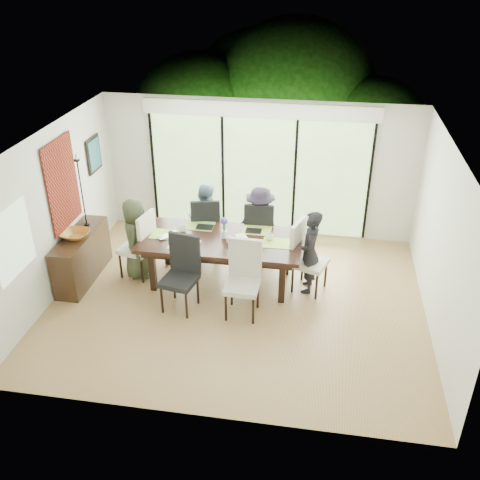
% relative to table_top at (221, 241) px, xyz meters
% --- Properties ---
extents(floor, '(6.00, 5.00, 0.01)m').
position_rel_table_top_xyz_m(floor, '(0.37, -0.53, -0.81)').
color(floor, brown).
rests_on(floor, ground).
extents(ceiling, '(6.00, 5.00, 0.01)m').
position_rel_table_top_xyz_m(ceiling, '(0.37, -0.53, 1.90)').
color(ceiling, white).
rests_on(ceiling, wall_back).
extents(wall_back, '(6.00, 0.02, 2.70)m').
position_rel_table_top_xyz_m(wall_back, '(0.37, 1.98, 0.54)').
color(wall_back, beige).
rests_on(wall_back, floor).
extents(wall_front, '(6.00, 0.02, 2.70)m').
position_rel_table_top_xyz_m(wall_front, '(0.37, -3.04, 0.54)').
color(wall_front, white).
rests_on(wall_front, floor).
extents(wall_left, '(0.02, 5.00, 2.70)m').
position_rel_table_top_xyz_m(wall_left, '(-2.64, -0.53, 0.54)').
color(wall_left, silver).
rests_on(wall_left, floor).
extents(wall_right, '(0.02, 5.00, 2.70)m').
position_rel_table_top_xyz_m(wall_right, '(3.38, -0.53, 0.54)').
color(wall_right, white).
rests_on(wall_right, floor).
extents(glass_doors, '(4.20, 0.02, 2.30)m').
position_rel_table_top_xyz_m(glass_doors, '(0.37, 1.94, 0.39)').
color(glass_doors, '#598C3F').
rests_on(glass_doors, wall_back).
extents(blinds_header, '(4.40, 0.06, 0.28)m').
position_rel_table_top_xyz_m(blinds_header, '(0.37, 1.93, 1.69)').
color(blinds_header, white).
rests_on(blinds_header, wall_back).
extents(mullion_a, '(0.05, 0.04, 2.30)m').
position_rel_table_top_xyz_m(mullion_a, '(-1.73, 1.93, 0.39)').
color(mullion_a, black).
rests_on(mullion_a, wall_back).
extents(mullion_b, '(0.05, 0.04, 2.30)m').
position_rel_table_top_xyz_m(mullion_b, '(-0.33, 1.93, 0.39)').
color(mullion_b, black).
rests_on(mullion_b, wall_back).
extents(mullion_c, '(0.05, 0.04, 2.30)m').
position_rel_table_top_xyz_m(mullion_c, '(1.07, 1.93, 0.39)').
color(mullion_c, black).
rests_on(mullion_c, wall_back).
extents(mullion_d, '(0.05, 0.04, 2.30)m').
position_rel_table_top_xyz_m(mullion_d, '(2.47, 1.93, 0.39)').
color(mullion_d, black).
rests_on(mullion_d, wall_back).
extents(side_window, '(0.02, 0.90, 1.00)m').
position_rel_table_top_xyz_m(side_window, '(-2.60, -1.73, 0.69)').
color(side_window, '#8CAD7F').
rests_on(side_window, wall_left).
extents(deck, '(6.00, 1.80, 0.10)m').
position_rel_table_top_xyz_m(deck, '(0.37, 2.87, -0.86)').
color(deck, '#533223').
rests_on(deck, ground).
extents(rail_top, '(6.00, 0.08, 0.06)m').
position_rel_table_top_xyz_m(rail_top, '(0.37, 3.67, -0.26)').
color(rail_top, brown).
rests_on(rail_top, deck).
extents(foliage_left, '(3.20, 3.20, 3.20)m').
position_rel_table_top_xyz_m(foliage_left, '(-1.43, 4.67, 0.63)').
color(foliage_left, '#14380F').
rests_on(foliage_left, ground).
extents(foliage_mid, '(4.00, 4.00, 4.00)m').
position_rel_table_top_xyz_m(foliage_mid, '(0.77, 5.27, 0.99)').
color(foliage_mid, '#14380F').
rests_on(foliage_mid, ground).
extents(foliage_right, '(2.80, 2.80, 2.80)m').
position_rel_table_top_xyz_m(foliage_right, '(2.57, 4.47, 0.45)').
color(foliage_right, '#14380F').
rests_on(foliage_right, ground).
extents(foliage_far, '(3.60, 3.60, 3.60)m').
position_rel_table_top_xyz_m(foliage_far, '(-0.23, 5.97, 0.81)').
color(foliage_far, '#14380F').
rests_on(foliage_far, ground).
extents(table_top, '(2.69, 1.23, 0.07)m').
position_rel_table_top_xyz_m(table_top, '(0.00, 0.00, 0.00)').
color(table_top, black).
rests_on(table_top, floor).
extents(table_apron, '(2.46, 1.01, 0.11)m').
position_rel_table_top_xyz_m(table_apron, '(-0.00, 0.00, -0.10)').
color(table_apron, black).
rests_on(table_apron, floor).
extents(table_leg_fl, '(0.10, 0.10, 0.77)m').
position_rel_table_top_xyz_m(table_leg_fl, '(-1.08, -0.43, -0.42)').
color(table_leg_fl, black).
rests_on(table_leg_fl, floor).
extents(table_leg_fr, '(0.10, 0.10, 0.77)m').
position_rel_table_top_xyz_m(table_leg_fr, '(1.08, -0.43, -0.42)').
color(table_leg_fr, black).
rests_on(table_leg_fr, floor).
extents(table_leg_bl, '(0.10, 0.10, 0.77)m').
position_rel_table_top_xyz_m(table_leg_bl, '(-1.08, 0.43, -0.42)').
color(table_leg_bl, black).
rests_on(table_leg_bl, floor).
extents(table_leg_br, '(0.10, 0.10, 0.77)m').
position_rel_table_top_xyz_m(table_leg_br, '(1.08, 0.43, -0.42)').
color(table_leg_br, black).
rests_on(table_leg_br, floor).
extents(chair_left_end, '(0.61, 0.61, 1.23)m').
position_rel_table_top_xyz_m(chair_left_end, '(-1.50, 0.00, -0.19)').
color(chair_left_end, white).
rests_on(chair_left_end, floor).
extents(chair_right_end, '(0.65, 0.65, 1.23)m').
position_rel_table_top_xyz_m(chair_right_end, '(1.50, 0.00, -0.19)').
color(chair_right_end, silver).
rests_on(chair_right_end, floor).
extents(chair_far_left, '(0.62, 0.62, 1.23)m').
position_rel_table_top_xyz_m(chair_far_left, '(-0.45, 0.85, -0.19)').
color(chair_far_left, black).
rests_on(chair_far_left, floor).
extents(chair_far_right, '(0.53, 0.53, 1.23)m').
position_rel_table_top_xyz_m(chair_far_right, '(0.55, 0.85, -0.19)').
color(chair_far_right, black).
rests_on(chair_far_right, floor).
extents(chair_near_left, '(0.61, 0.61, 1.23)m').
position_rel_table_top_xyz_m(chair_near_left, '(-0.50, -0.87, -0.19)').
color(chair_near_left, black).
rests_on(chair_near_left, floor).
extents(chair_near_right, '(0.53, 0.53, 1.23)m').
position_rel_table_top_xyz_m(chair_near_right, '(0.50, -0.87, -0.19)').
color(chair_near_right, beige).
rests_on(chair_near_right, floor).
extents(person_left_end, '(0.52, 0.73, 1.44)m').
position_rel_table_top_xyz_m(person_left_end, '(-1.48, 0.00, -0.08)').
color(person_left_end, '#39442D').
rests_on(person_left_end, floor).
extents(person_right_end, '(0.43, 0.68, 1.44)m').
position_rel_table_top_xyz_m(person_right_end, '(1.48, 0.00, -0.08)').
color(person_right_end, black).
rests_on(person_right_end, floor).
extents(person_far_left, '(0.74, 0.54, 1.44)m').
position_rel_table_top_xyz_m(person_far_left, '(-0.45, 0.83, -0.08)').
color(person_far_left, slate).
rests_on(person_far_left, floor).
extents(person_far_right, '(0.75, 0.55, 1.44)m').
position_rel_table_top_xyz_m(person_far_right, '(0.55, 0.83, -0.08)').
color(person_far_right, '#231C2B').
rests_on(person_far_right, floor).
extents(placemat_left, '(0.49, 0.36, 0.01)m').
position_rel_table_top_xyz_m(placemat_left, '(-0.95, 0.00, 0.04)').
color(placemat_left, '#97C646').
rests_on(placemat_left, table_top).
extents(placemat_right, '(0.49, 0.36, 0.01)m').
position_rel_table_top_xyz_m(placemat_right, '(0.95, 0.00, 0.04)').
color(placemat_right, '#91C145').
rests_on(placemat_right, table_top).
extents(placemat_far_l, '(0.49, 0.36, 0.01)m').
position_rel_table_top_xyz_m(placemat_far_l, '(-0.45, 0.40, 0.04)').
color(placemat_far_l, '#76B03E').
rests_on(placemat_far_l, table_top).
extents(placemat_far_r, '(0.49, 0.36, 0.01)m').
position_rel_table_top_xyz_m(placemat_far_r, '(0.55, 0.40, 0.04)').
color(placemat_far_r, '#94B741').
rests_on(placemat_far_r, table_top).
extents(placemat_paper, '(0.49, 0.36, 0.01)m').
position_rel_table_top_xyz_m(placemat_paper, '(-0.55, -0.30, 0.04)').
color(placemat_paper, white).
rests_on(placemat_paper, table_top).
extents(tablet_far_l, '(0.29, 0.20, 0.01)m').
position_rel_table_top_xyz_m(tablet_far_l, '(-0.35, 0.35, 0.05)').
color(tablet_far_l, black).
rests_on(tablet_far_l, table_top).
extents(tablet_far_r, '(0.27, 0.19, 0.01)m').
position_rel_table_top_xyz_m(tablet_far_r, '(0.50, 0.35, 0.05)').
color(tablet_far_r, black).
rests_on(tablet_far_r, table_top).
extents(papers, '(0.34, 0.25, 0.00)m').
position_rel_table_top_xyz_m(papers, '(0.70, -0.05, 0.04)').
color(papers, white).
rests_on(papers, table_top).
extents(platter_base, '(0.29, 0.29, 0.03)m').
position_rel_table_top_xyz_m(platter_base, '(-0.55, -0.30, 0.05)').
color(platter_base, white).
rests_on(platter_base, table_top).
extents(platter_snacks, '(0.22, 0.22, 0.02)m').
position_rel_table_top_xyz_m(platter_snacks, '(-0.55, -0.30, 0.07)').
color(platter_snacks, '#D05D18').
rests_on(platter_snacks, table_top).
extents(vase, '(0.09, 0.09, 0.13)m').
position_rel_table_top_xyz_m(vase, '(0.05, 0.05, 0.10)').
color(vase, silver).
rests_on(vase, table_top).
extents(hyacinth_stems, '(0.04, 0.04, 0.18)m').
position_rel_table_top_xyz_m(hyacinth_stems, '(0.05, 0.05, 0.24)').
color(hyacinth_stems, '#337226').
rests_on(hyacinth_stems, table_top).
extents(hyacinth_blooms, '(0.12, 0.12, 0.12)m').
position_rel_table_top_xyz_m(hyacinth_blooms, '(0.05, 0.05, 0.35)').
color(hyacinth_blooms, '#5148B6').
rests_on(hyacinth_blooms, table_top).
extents(laptop, '(0.42, 0.43, 0.03)m').
position_rel_table_top_xyz_m(laptop, '(-0.85, -0.10, 0.05)').
color(laptop, silver).
rests_on(laptop, table_top).
extents(cup_a, '(0.20, 0.20, 0.11)m').
position_rel_table_top_xyz_m(cup_a, '(-0.70, 0.15, 0.09)').
color(cup_a, white).
rests_on(cup_a, table_top).
extents(cup_b, '(0.15, 0.15, 0.10)m').
position_rel_table_top_xyz_m(cup_b, '(0.15, -0.10, 0.09)').
color(cup_b, white).
rests_on(cup_b, table_top).
extents(cup_c, '(0.14, 0.14, 0.11)m').
position_rel_table_top_xyz_m(cup_c, '(0.80, 0.10, 0.09)').
color(cup_c, white).
rests_on(cup_c, table_top).
extents(book, '(0.27, 0.31, 0.02)m').
position_rel_table_top_xyz_m(book, '(0.25, 0.05, 0.04)').
color(book, white).
rests_on(book, table_top).
extents(sideboard, '(0.42, 1.51, 0.85)m').
position_rel_table_top_xyz_m(sideboard, '(-2.39, -0.27, -0.38)').
color(sideboard, black).
rests_on(sideboard, floor).
extents(bowl, '(0.45, 0.45, 0.11)m').
position_rel_table_top_xyz_m(bowl, '(-2.39, -0.37, 0.10)').
color(bowl, '#995E21').
rests_on(bowl, sideboard).
extents(candlestick_base, '(0.09, 0.09, 0.04)m').
position_rel_table_top_xyz_m(candlestick_base, '(-2.39, 0.08, 0.06)').
color(candlestick_base, black).
rests_on(candlestick_base, sideboard).
extents(candlestick_shaft, '(0.02, 0.02, 1.18)m').
position_rel_table_top_xyz_m(candlestick_shaft, '(-2.39, 0.08, 0.66)').
color(candlestick_shaft, black).
rests_on(candlestick_shaft, sideboard).
extents(candlestick_pan, '(0.09, 0.09, 0.03)m').
position_rel_table_top_xyz_m(candlestick_pan, '(-2.39, 0.08, 1.24)').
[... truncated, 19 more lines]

